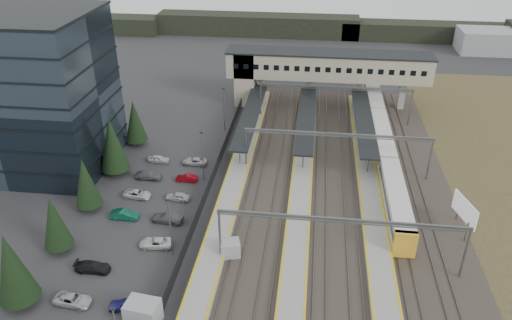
# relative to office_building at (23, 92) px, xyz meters

# --- Properties ---
(ground) EXTENTS (220.00, 220.00, 0.00)m
(ground) POSITION_rel_office_building_xyz_m (36.00, -12.00, -12.19)
(ground) COLOR #2B2B2D
(ground) RESTS_ON ground
(office_building) EXTENTS (24.30, 18.30, 24.30)m
(office_building) POSITION_rel_office_building_xyz_m (0.00, 0.00, 0.00)
(office_building) COLOR #3C4C5A
(office_building) RESTS_ON ground
(conifer_row) EXTENTS (4.42, 49.82, 9.50)m
(conifer_row) POSITION_rel_office_building_xyz_m (14.00, -15.86, -7.36)
(conifer_row) COLOR black
(conifer_row) RESTS_ON ground
(car_park) EXTENTS (10.53, 44.63, 1.29)m
(car_park) POSITION_rel_office_building_xyz_m (22.67, -19.65, -11.59)
(car_park) COLOR #9F9FA2
(car_park) RESTS_ON ground
(lampposts) EXTENTS (0.50, 53.25, 8.07)m
(lampposts) POSITION_rel_office_building_xyz_m (28.00, -10.75, -7.86)
(lampposts) COLOR slate
(lampposts) RESTS_ON ground
(fence) EXTENTS (0.08, 90.00, 2.00)m
(fence) POSITION_rel_office_building_xyz_m (29.50, -7.00, -11.19)
(fence) COLOR #26282B
(fence) RESTS_ON ground
(relay_cabin_near) EXTENTS (3.63, 2.86, 2.80)m
(relay_cabin_near) POSITION_rel_office_building_xyz_m (28.01, -31.08, -10.79)
(relay_cabin_near) COLOR #97999C
(relay_cabin_near) RESTS_ON ground
(relay_cabin_far) EXTENTS (2.80, 2.54, 2.15)m
(relay_cabin_far) POSITION_rel_office_building_xyz_m (35.07, -19.44, -11.11)
(relay_cabin_far) COLOR #97999C
(relay_cabin_far) RESTS_ON ground
(rail_corridor) EXTENTS (34.00, 90.00, 0.92)m
(rail_corridor) POSITION_rel_office_building_xyz_m (45.34, -7.00, -11.90)
(rail_corridor) COLOR #353029
(rail_corridor) RESTS_ON ground
(canopies) EXTENTS (23.10, 30.00, 3.28)m
(canopies) POSITION_rel_office_building_xyz_m (43.00, 15.00, -8.27)
(canopies) COLOR black
(canopies) RESTS_ON ground
(footbridge) EXTENTS (40.40, 6.40, 11.20)m
(footbridge) POSITION_rel_office_building_xyz_m (43.70, 30.00, -4.26)
(footbridge) COLOR tan
(footbridge) RESTS_ON ground
(gantries) EXTENTS (28.40, 62.28, 7.17)m
(gantries) POSITION_rel_office_building_xyz_m (48.00, -9.00, -6.20)
(gantries) COLOR slate
(gantries) RESTS_ON ground
(train) EXTENTS (2.75, 57.46, 3.46)m
(train) POSITION_rel_office_building_xyz_m (56.00, 11.00, -10.22)
(train) COLOR silver
(train) RESTS_ON ground
(billboard) EXTENTS (1.68, 5.54, 4.80)m
(billboard) POSITION_rel_office_building_xyz_m (64.18, -10.73, -8.99)
(billboard) COLOR slate
(billboard) RESTS_ON ground
(treeline_far) EXTENTS (170.00, 19.00, 7.00)m
(treeline_far) POSITION_rel_office_building_xyz_m (59.81, 80.28, -9.24)
(treeline_far) COLOR black
(treeline_far) RESTS_ON ground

